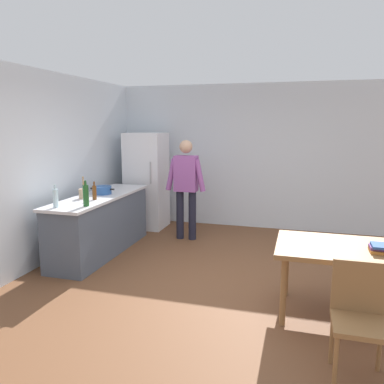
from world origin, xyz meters
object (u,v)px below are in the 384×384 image
object	(u,v)px
cooking_pot	(102,190)
bottle_beer_brown	(94,192)
refrigerator	(147,181)
book_stack	(383,249)
dining_table	(348,254)
person	(186,183)
chair	(360,312)
utensil_jar	(83,193)
bottle_water_clear	(56,198)
bottle_wine_green	(86,195)

from	to	relation	value
cooking_pot	bottle_beer_brown	size ratio (longest dim) A/B	1.54
cooking_pot	refrigerator	bearing A→B (deg)	85.48
book_stack	dining_table	bearing A→B (deg)	163.43
person	chair	world-z (taller)	person
utensil_jar	book_stack	world-z (taller)	utensil_jar
bottle_water_clear	bottle_wine_green	world-z (taller)	bottle_wine_green
person	book_stack	size ratio (longest dim) A/B	7.11
refrigerator	bottle_beer_brown	xyz separation A→B (m)	(0.00, -1.91, 0.11)
dining_table	bottle_water_clear	distance (m)	3.54
refrigerator	bottle_wine_green	world-z (taller)	refrigerator
refrigerator	bottle_water_clear	size ratio (longest dim) A/B	6.00
refrigerator	dining_table	distance (m)	4.27
dining_table	refrigerator	bearing A→B (deg)	140.71
person	chair	bearing A→B (deg)	-52.97
cooking_pot	book_stack	world-z (taller)	cooking_pot
person	bottle_beer_brown	size ratio (longest dim) A/B	6.54
dining_table	bottle_beer_brown	distance (m)	3.41
dining_table	person	bearing A→B (deg)	137.59
dining_table	book_stack	bearing A→B (deg)	-16.57
dining_table	bottle_wine_green	size ratio (longest dim) A/B	4.12
utensil_jar	bottle_water_clear	size ratio (longest dim) A/B	1.07
dining_table	bottle_beer_brown	bearing A→B (deg)	166.54
person	bottle_beer_brown	bearing A→B (deg)	-124.99
chair	cooking_pot	size ratio (longest dim) A/B	2.28
refrigerator	chair	xyz separation A→B (m)	(3.30, -3.67, -0.37)
dining_table	chair	world-z (taller)	chair
person	book_stack	bearing A→B (deg)	-40.17
refrigerator	utensil_jar	xyz separation A→B (m)	(-0.21, -1.87, 0.08)
person	bottle_wine_green	xyz separation A→B (m)	(-0.83, -1.78, 0.07)
person	dining_table	world-z (taller)	person
person	dining_table	xyz separation A→B (m)	(2.35, -2.15, -0.31)
book_stack	cooking_pot	bearing A→B (deg)	160.58
bottle_wine_green	book_stack	bearing A→B (deg)	-7.53
person	utensil_jar	bearing A→B (deg)	-131.37
refrigerator	utensil_jar	size ratio (longest dim) A/B	5.62
chair	book_stack	world-z (taller)	chair
bottle_wine_green	person	bearing A→B (deg)	64.96
refrigerator	dining_table	xyz separation A→B (m)	(3.30, -2.70, -0.23)
refrigerator	cooking_pot	xyz separation A→B (m)	(-0.12, -1.48, 0.06)
bottle_beer_brown	chair	bearing A→B (deg)	-28.05
bottle_water_clear	bottle_wine_green	distance (m)	0.38
cooking_pot	bottle_water_clear	bearing A→B (deg)	-95.37
chair	bottle_beer_brown	size ratio (longest dim) A/B	3.50
person	book_stack	world-z (taller)	person
dining_table	book_stack	world-z (taller)	book_stack
dining_table	bottle_beer_brown	xyz separation A→B (m)	(-3.30, 0.79, 0.33)
book_stack	bottle_beer_brown	bearing A→B (deg)	166.28
dining_table	bottle_wine_green	distance (m)	3.22
bottle_wine_green	utensil_jar	bearing A→B (deg)	126.10
utensil_jar	bottle_wine_green	world-z (taller)	bottle_wine_green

